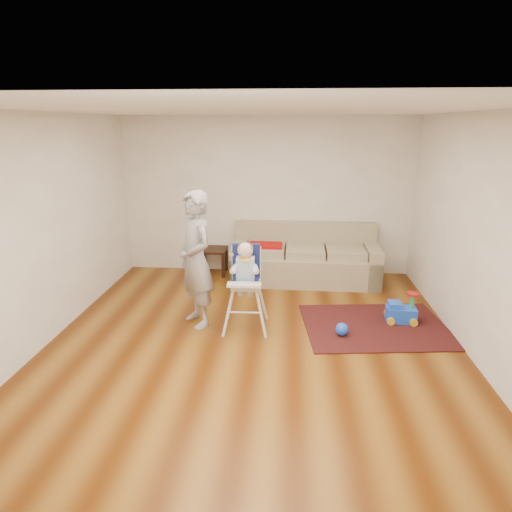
# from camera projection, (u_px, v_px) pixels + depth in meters

# --- Properties ---
(ground) EXTENTS (5.50, 5.50, 0.00)m
(ground) POSITION_uv_depth(u_px,v_px,m) (253.00, 344.00, 5.19)
(ground) COLOR #4F2305
(ground) RESTS_ON ground
(room_envelope) EXTENTS (5.04, 5.52, 2.72)m
(room_envelope) POSITION_uv_depth(u_px,v_px,m) (257.00, 183.00, 5.13)
(room_envelope) COLOR beige
(room_envelope) RESTS_ON ground
(sofa) EXTENTS (2.44, 1.03, 0.94)m
(sofa) POSITION_uv_depth(u_px,v_px,m) (305.00, 254.00, 7.19)
(sofa) COLOR gray
(sofa) RESTS_ON ground
(side_table) EXTENTS (0.46, 0.46, 0.46)m
(side_table) POSITION_uv_depth(u_px,v_px,m) (213.00, 261.00, 7.57)
(side_table) COLOR black
(side_table) RESTS_ON ground
(area_rug) EXTENTS (1.99, 1.58, 0.01)m
(area_rug) POSITION_uv_depth(u_px,v_px,m) (375.00, 326.00, 5.65)
(area_rug) COLOR black
(area_rug) RESTS_ON ground
(ride_on_toy) EXTENTS (0.39, 0.29, 0.42)m
(ride_on_toy) POSITION_uv_depth(u_px,v_px,m) (402.00, 307.00, 5.70)
(ride_on_toy) COLOR blue
(ride_on_toy) RESTS_ON area_rug
(toy_ball) EXTENTS (0.16, 0.16, 0.16)m
(toy_ball) POSITION_uv_depth(u_px,v_px,m) (342.00, 329.00, 5.36)
(toy_ball) COLOR blue
(toy_ball) RESTS_ON area_rug
(high_chair) EXTENTS (0.55, 0.55, 1.16)m
(high_chair) POSITION_uv_depth(u_px,v_px,m) (246.00, 288.00, 5.45)
(high_chair) COLOR silver
(high_chair) RESTS_ON ground
(adult) EXTENTS (0.73, 0.78, 1.78)m
(adult) POSITION_uv_depth(u_px,v_px,m) (196.00, 260.00, 5.48)
(adult) COLOR #99999B
(adult) RESTS_ON ground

